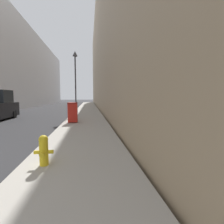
# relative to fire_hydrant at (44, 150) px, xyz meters

# --- Properties ---
(sidewalk_right) EXTENTS (2.88, 60.00, 0.15)m
(sidewalk_right) POSITION_rel_fire_hydrant_xyz_m (0.83, 17.41, -0.46)
(sidewalk_right) COLOR #ADA89E
(sidewalk_right) RESTS_ON ground
(building_right_stone) EXTENTS (12.00, 60.00, 18.85)m
(building_right_stone) POSITION_rel_fire_hydrant_xyz_m (8.37, 25.41, 8.89)
(building_right_stone) COLOR tan
(building_right_stone) RESTS_ON ground
(fire_hydrant) EXTENTS (0.45, 0.33, 0.74)m
(fire_hydrant) POSITION_rel_fire_hydrant_xyz_m (0.00, 0.00, 0.00)
(fire_hydrant) COLOR yellow
(fire_hydrant) RESTS_ON sidewalk_right
(trash_bin) EXTENTS (0.60, 0.58, 1.29)m
(trash_bin) POSITION_rel_fire_hydrant_xyz_m (0.04, 7.11, 0.27)
(trash_bin) COLOR red
(trash_bin) RESTS_ON sidewalk_right
(lamppost) EXTENTS (0.45, 0.45, 5.72)m
(lamppost) POSITION_rel_fire_hydrant_xyz_m (-0.12, 12.01, 3.47)
(lamppost) COLOR #4C4C51
(lamppost) RESTS_ON sidewalk_right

